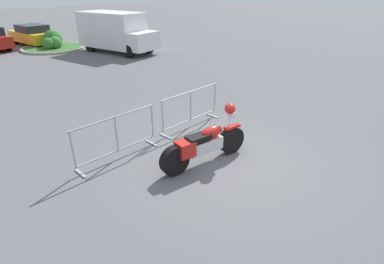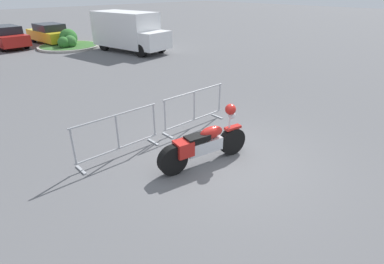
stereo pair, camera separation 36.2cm
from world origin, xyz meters
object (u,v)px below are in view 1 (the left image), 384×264
Objects in this scene: motorcycle at (205,143)px; crowd_barrier_near at (117,137)px; parked_car_yellow at (33,35)px; delivery_van at (115,31)px; crowd_barrier_far at (191,108)px.

motorcycle is 1.04× the size of crowd_barrier_near.
motorcycle is 0.56× the size of parked_car_yellow.
delivery_van reaches higher than crowd_barrier_near.
crowd_barrier_near is at bearing 138.17° from motorcycle.
motorcycle is 2.04m from crowd_barrier_near.
crowd_barrier_far is 11.91m from delivery_van.
crowd_barrier_far is 0.42× the size of delivery_van.
motorcycle is 1.04× the size of crowd_barrier_far.
delivery_van is 6.74m from parked_car_yellow.
crowd_barrier_far is (2.48, 0.00, 0.00)m from crowd_barrier_near.
motorcycle is 13.91m from delivery_van.
delivery_van is 1.28× the size of parked_car_yellow.
delivery_van is at bearing 66.20° from crowd_barrier_far.
delivery_van is (6.04, 12.51, 0.74)m from motorcycle.
crowd_barrier_near is 2.48m from crowd_barrier_far.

